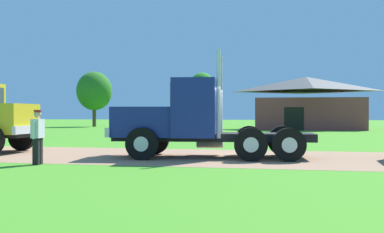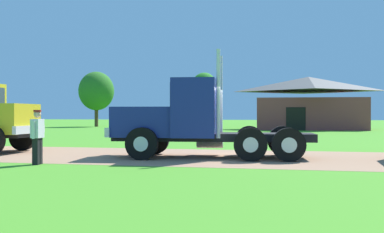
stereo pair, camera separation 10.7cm
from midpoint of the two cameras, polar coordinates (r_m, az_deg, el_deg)
ground_plane at (r=16.58m, az=2.93°, el=-5.14°), size 200.00×200.00×0.00m
dirt_track at (r=16.58m, az=2.93°, el=-5.12°), size 120.00×6.60×0.01m
truck_foreground_white at (r=16.38m, az=-0.55°, el=-0.65°), size 7.42×3.15×3.79m
visitor_walking_mid at (r=14.86m, az=-19.15°, el=-2.17°), size 0.31×0.66×1.71m
shed_building at (r=47.57m, az=14.21°, el=1.59°), size 11.36×8.93×5.36m
tree_left at (r=56.46m, az=-12.32°, el=3.16°), size 4.31×4.31×6.74m
tree_mid at (r=60.16m, az=1.24°, el=3.74°), size 3.44×3.44×7.08m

